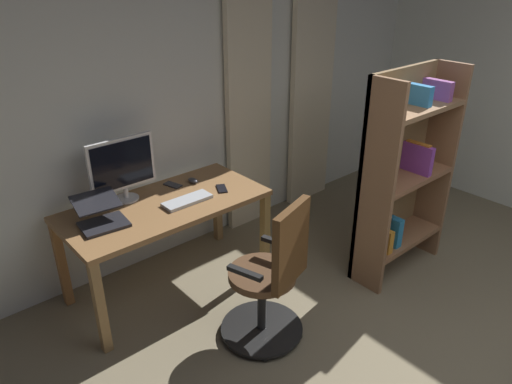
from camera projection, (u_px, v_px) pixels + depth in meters
name	position (u px, v px, depth m)	size (l,w,h in m)	color
back_room_partition	(213.00, 97.00, 4.05)	(5.10, 0.10, 2.51)	silver
curtain_left_panel	(312.00, 91.00, 4.68)	(0.54, 0.06, 2.29)	beige
curtain_right_panel	(249.00, 106.00, 4.20)	(0.48, 0.06, 2.29)	beige
desk	(166.00, 214.00, 3.49)	(1.47, 0.71, 0.72)	olive
office_chair	(271.00, 281.00, 3.04)	(0.56, 0.56, 1.03)	black
computer_monitor	(122.00, 166.00, 3.39)	(0.49, 0.18, 0.47)	white
computer_keyboard	(187.00, 200.00, 3.46)	(0.37, 0.14, 0.02)	#B7BCC1
laptop	(101.00, 216.00, 3.16)	(0.33, 0.37, 0.17)	#232328
computer_mouse	(193.00, 180.00, 3.75)	(0.06, 0.10, 0.04)	#333338
cell_phone_face_up	(222.00, 189.00, 3.65)	(0.07, 0.14, 0.01)	black
cell_phone_by_monitor	(173.00, 185.00, 3.71)	(0.07, 0.14, 0.01)	#333338
bookshelf	(401.00, 174.00, 3.68)	(0.85, 0.30, 1.63)	#8D6444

